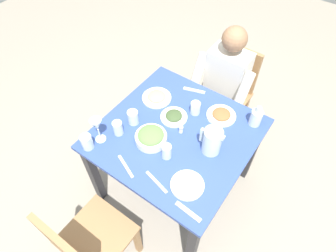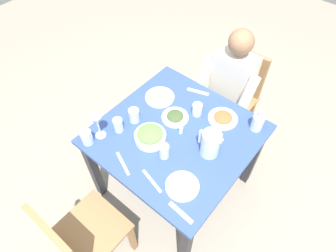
{
  "view_description": "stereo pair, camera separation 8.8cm",
  "coord_description": "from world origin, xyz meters",
  "px_view_note": "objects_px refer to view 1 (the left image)",
  "views": [
    {
      "loc": [
        -0.65,
        1.01,
        2.31
      ],
      "look_at": [
        0.05,
        0.02,
        0.8
      ],
      "focal_mm": 30.86,
      "sensor_mm": 36.0,
      "label": 1
    },
    {
      "loc": [
        -0.72,
        0.95,
        2.31
      ],
      "look_at": [
        0.05,
        0.02,
        0.8
      ],
      "focal_mm": 30.86,
      "sensor_mm": 36.0,
      "label": 2
    }
  ],
  "objects_px": {
    "chair_far": "(85,244)",
    "water_glass_far_right": "(167,151)",
    "water_pitcher": "(212,141)",
    "water_glass_center": "(133,117)",
    "dining_table": "(176,142)",
    "water_glass_near_right": "(195,108)",
    "plate_rice_curry": "(221,115)",
    "water_glass_by_pitcher": "(87,142)",
    "chair_near": "(229,88)",
    "salt_shaker": "(181,129)",
    "oil_carafe": "(256,118)",
    "diner_near": "(220,89)",
    "plate_dolmas": "(174,116)",
    "plate_yoghurt": "(187,184)",
    "plate_fries": "(157,97)",
    "wine_glass": "(97,126)",
    "salad_bowl": "(151,137)",
    "water_glass_near_left": "(118,128)"
  },
  "relations": [
    {
      "from": "water_glass_near_right",
      "to": "wine_glass",
      "type": "bearing_deg",
      "value": 55.89
    },
    {
      "from": "water_glass_by_pitcher",
      "to": "water_glass_far_right",
      "type": "distance_m",
      "value": 0.52
    },
    {
      "from": "water_glass_near_right",
      "to": "wine_glass",
      "type": "height_order",
      "value": "wine_glass"
    },
    {
      "from": "plate_fries",
      "to": "water_glass_center",
      "type": "bearing_deg",
      "value": 91.55
    },
    {
      "from": "plate_rice_curry",
      "to": "water_glass_by_pitcher",
      "type": "bearing_deg",
      "value": 51.88
    },
    {
      "from": "wine_glass",
      "to": "salt_shaker",
      "type": "xyz_separation_m",
      "value": [
        -0.4,
        -0.36,
        -0.11
      ]
    },
    {
      "from": "plate_rice_curry",
      "to": "water_glass_near_left",
      "type": "bearing_deg",
      "value": 47.29
    },
    {
      "from": "diner_near",
      "to": "water_glass_center",
      "type": "relative_size",
      "value": 11.27
    },
    {
      "from": "diner_near",
      "to": "salad_bowl",
      "type": "height_order",
      "value": "diner_near"
    },
    {
      "from": "chair_near",
      "to": "water_glass_near_left",
      "type": "xyz_separation_m",
      "value": [
        0.31,
        1.09,
        0.31
      ]
    },
    {
      "from": "water_glass_near_left",
      "to": "wine_glass",
      "type": "bearing_deg",
      "value": 60.85
    },
    {
      "from": "plate_fries",
      "to": "salt_shaker",
      "type": "distance_m",
      "value": 0.36
    },
    {
      "from": "chair_far",
      "to": "salt_shaker",
      "type": "xyz_separation_m",
      "value": [
        -0.1,
        -0.88,
        0.28
      ]
    },
    {
      "from": "dining_table",
      "to": "plate_fries",
      "type": "distance_m",
      "value": 0.38
    },
    {
      "from": "plate_rice_curry",
      "to": "water_glass_near_left",
      "type": "height_order",
      "value": "water_glass_near_left"
    },
    {
      "from": "dining_table",
      "to": "water_glass_near_right",
      "type": "bearing_deg",
      "value": -91.34
    },
    {
      "from": "dining_table",
      "to": "water_glass_by_pitcher",
      "type": "relative_size",
      "value": 9.38
    },
    {
      "from": "diner_near",
      "to": "wine_glass",
      "type": "xyz_separation_m",
      "value": [
        0.37,
        0.99,
        0.25
      ]
    },
    {
      "from": "plate_fries",
      "to": "chair_far",
      "type": "bearing_deg",
      "value": 102.41
    },
    {
      "from": "water_pitcher",
      "to": "water_glass_near_left",
      "type": "bearing_deg",
      "value": 22.73
    },
    {
      "from": "plate_rice_curry",
      "to": "plate_dolmas",
      "type": "height_order",
      "value": "plate_rice_curry"
    },
    {
      "from": "plate_yoghurt",
      "to": "wine_glass",
      "type": "distance_m",
      "value": 0.67
    },
    {
      "from": "chair_near",
      "to": "water_pitcher",
      "type": "bearing_deg",
      "value": 107.44
    },
    {
      "from": "plate_rice_curry",
      "to": "water_glass_center",
      "type": "height_order",
      "value": "water_glass_center"
    },
    {
      "from": "water_glass_far_right",
      "to": "oil_carafe",
      "type": "distance_m",
      "value": 0.67
    },
    {
      "from": "water_glass_far_right",
      "to": "salt_shaker",
      "type": "xyz_separation_m",
      "value": [
        0.03,
        -0.22,
        -0.03
      ]
    },
    {
      "from": "water_glass_by_pitcher",
      "to": "oil_carafe",
      "type": "bearing_deg",
      "value": -134.45
    },
    {
      "from": "diner_near",
      "to": "salad_bowl",
      "type": "bearing_deg",
      "value": 83.59
    },
    {
      "from": "wine_glass",
      "to": "salt_shaker",
      "type": "bearing_deg",
      "value": -137.94
    },
    {
      "from": "salad_bowl",
      "to": "oil_carafe",
      "type": "distance_m",
      "value": 0.73
    },
    {
      "from": "water_glass_near_right",
      "to": "plate_rice_curry",
      "type": "bearing_deg",
      "value": -155.52
    },
    {
      "from": "chair_far",
      "to": "water_glass_far_right",
      "type": "distance_m",
      "value": 0.75
    },
    {
      "from": "water_glass_far_right",
      "to": "oil_carafe",
      "type": "bearing_deg",
      "value": -120.49
    },
    {
      "from": "plate_rice_curry",
      "to": "plate_dolmas",
      "type": "distance_m",
      "value": 0.34
    },
    {
      "from": "chair_far",
      "to": "water_pitcher",
      "type": "relative_size",
      "value": 4.59
    },
    {
      "from": "water_glass_near_right",
      "to": "dining_table",
      "type": "bearing_deg",
      "value": 88.66
    },
    {
      "from": "water_glass_far_right",
      "to": "chair_near",
      "type": "bearing_deg",
      "value": -86.55
    },
    {
      "from": "chair_near",
      "to": "plate_dolmas",
      "type": "xyz_separation_m",
      "value": [
        0.08,
        0.76,
        0.27
      ]
    },
    {
      "from": "salad_bowl",
      "to": "plate_rice_curry",
      "type": "height_order",
      "value": "salad_bowl"
    },
    {
      "from": "oil_carafe",
      "to": "diner_near",
      "type": "bearing_deg",
      "value": -34.18
    },
    {
      "from": "chair_far",
      "to": "water_glass_far_right",
      "type": "xyz_separation_m",
      "value": [
        -0.13,
        -0.66,
        0.31
      ]
    },
    {
      "from": "diner_near",
      "to": "water_glass_far_right",
      "type": "relative_size",
      "value": 10.91
    },
    {
      "from": "chair_near",
      "to": "salad_bowl",
      "type": "relative_size",
      "value": 4.16
    },
    {
      "from": "plate_yoghurt",
      "to": "oil_carafe",
      "type": "relative_size",
      "value": 1.23
    },
    {
      "from": "plate_rice_curry",
      "to": "water_glass_by_pitcher",
      "type": "distance_m",
      "value": 0.94
    },
    {
      "from": "water_pitcher",
      "to": "water_glass_center",
      "type": "height_order",
      "value": "water_pitcher"
    },
    {
      "from": "plate_fries",
      "to": "water_glass_far_right",
      "type": "relative_size",
      "value": 2.04
    },
    {
      "from": "oil_carafe",
      "to": "chair_near",
      "type": "bearing_deg",
      "value": -49.91
    },
    {
      "from": "plate_rice_curry",
      "to": "water_glass_by_pitcher",
      "type": "xyz_separation_m",
      "value": [
        0.58,
        0.74,
        0.04
      ]
    },
    {
      "from": "oil_carafe",
      "to": "dining_table",
      "type": "bearing_deg",
      "value": 44.01
    }
  ]
}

